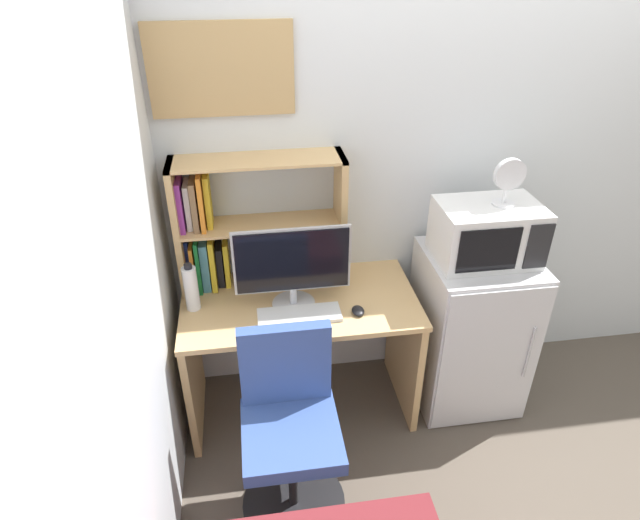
{
  "coord_description": "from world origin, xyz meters",
  "views": [
    {
      "loc": [
        -1.18,
        -2.54,
        2.34
      ],
      "look_at": [
        -0.85,
        -0.35,
        1.0
      ],
      "focal_mm": 30.08,
      "sensor_mm": 36.0,
      "label": 1
    }
  ],
  "objects": [
    {
      "name": "desk_chair",
      "position": [
        -1.06,
        -0.9,
        0.42
      ],
      "size": [
        0.49,
        0.49,
        0.94
      ],
      "color": "black",
      "rests_on": "ground_plane"
    },
    {
      "name": "wall_corkboard",
      "position": [
        -1.25,
        -0.01,
        1.83
      ],
      "size": [
        0.65,
        0.02,
        0.41
      ],
      "primitive_type": "cube",
      "color": "tan"
    },
    {
      "name": "computer_mouse",
      "position": [
        -0.68,
        -0.47,
        0.76
      ],
      "size": [
        0.06,
        0.09,
        0.03
      ],
      "primitive_type": "ellipsoid",
      "color": "black",
      "rests_on": "desk"
    },
    {
      "name": "keyboard",
      "position": [
        -0.97,
        -0.46,
        0.76
      ],
      "size": [
        0.41,
        0.15,
        0.02
      ],
      "primitive_type": "cube",
      "color": "silver",
      "rests_on": "desk"
    },
    {
      "name": "water_bottle",
      "position": [
        -1.48,
        -0.31,
        0.87
      ],
      "size": [
        0.07,
        0.07,
        0.26
      ],
      "color": "silver",
      "rests_on": "desk"
    },
    {
      "name": "mini_fridge",
      "position": [
        0.0,
        -0.33,
        0.46
      ],
      "size": [
        0.56,
        0.57,
        0.92
      ],
      "color": "silver",
      "rests_on": "ground_plane"
    },
    {
      "name": "hutch_bookshelf",
      "position": [
        -1.25,
        -0.11,
        1.1
      ],
      "size": [
        0.85,
        0.23,
        0.69
      ],
      "color": "tan",
      "rests_on": "desk"
    },
    {
      "name": "microwave",
      "position": [
        0.01,
        -0.33,
        1.07
      ],
      "size": [
        0.5,
        0.35,
        0.3
      ],
      "color": "silver",
      "rests_on": "mini_fridge"
    },
    {
      "name": "monitor",
      "position": [
        -0.98,
        -0.35,
        0.99
      ],
      "size": [
        0.57,
        0.22,
        0.43
      ],
      "color": "#B7B7BC",
      "rests_on": "desk"
    },
    {
      "name": "wall_back",
      "position": [
        0.4,
        0.02,
        1.3
      ],
      "size": [
        6.4,
        0.04,
        2.6
      ],
      "primitive_type": "cube",
      "color": "silver",
      "rests_on": "ground_plane"
    },
    {
      "name": "wall_left",
      "position": [
        -1.62,
        -1.6,
        1.3
      ],
      "size": [
        0.04,
        4.4,
        2.6
      ],
      "primitive_type": "cube",
      "color": "silver",
      "rests_on": "ground_plane"
    },
    {
      "name": "desk_fan",
      "position": [
        0.06,
        -0.33,
        1.35
      ],
      "size": [
        0.15,
        0.11,
        0.24
      ],
      "color": "silver",
      "rests_on": "microwave"
    },
    {
      "name": "desk",
      "position": [
        -0.95,
        -0.32,
        0.52
      ],
      "size": [
        1.2,
        0.63,
        0.75
      ],
      "color": "tan",
      "rests_on": "ground_plane"
    }
  ]
}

